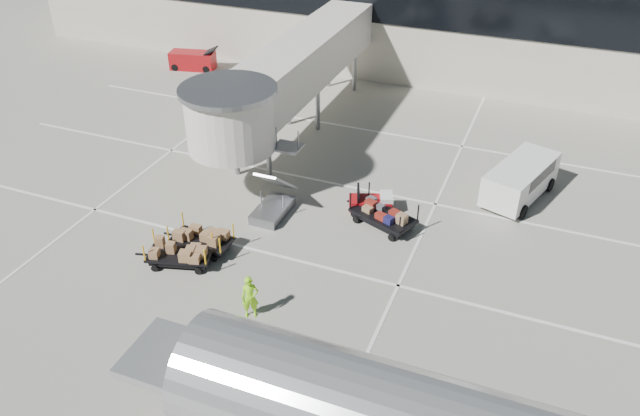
% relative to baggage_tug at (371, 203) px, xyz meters
% --- Properties ---
extents(ground, '(140.00, 140.00, 0.00)m').
position_rel_baggage_tug_xyz_m(ground, '(-3.11, -7.14, -0.52)').
color(ground, '#A6A394').
rests_on(ground, ground).
extents(lane_markings, '(40.00, 30.00, 0.02)m').
position_rel_baggage_tug_xyz_m(lane_markings, '(-3.77, 2.19, -0.51)').
color(lane_markings, white).
rests_on(lane_markings, ground).
extents(terminal, '(64.00, 12.11, 15.20)m').
position_rel_baggage_tug_xyz_m(terminal, '(-3.46, 22.80, 3.59)').
color(terminal, beige).
rests_on(terminal, ground).
extents(jet_bridge, '(5.70, 20.40, 6.03)m').
position_rel_baggage_tug_xyz_m(jet_bridge, '(-7.08, 5.12, 3.77)').
color(jet_bridge, silver).
rests_on(jet_bridge, ground).
extents(baggage_tug, '(2.39, 1.98, 1.42)m').
position_rel_baggage_tug_xyz_m(baggage_tug, '(0.00, 0.00, 0.00)').
color(baggage_tug, maroon).
rests_on(baggage_tug, ground).
extents(suitcase_cart, '(3.92, 2.63, 1.52)m').
position_rel_baggage_tug_xyz_m(suitcase_cart, '(0.92, -1.01, 0.02)').
color(suitcase_cart, black).
rests_on(suitcase_cart, ground).
extents(box_cart_near, '(3.45, 1.43, 1.35)m').
position_rel_baggage_tug_xyz_m(box_cart_near, '(-6.30, -5.94, 0.01)').
color(box_cart_near, black).
rests_on(box_cart_near, ground).
extents(box_cart_far, '(3.56, 2.13, 1.37)m').
position_rel_baggage_tug_xyz_m(box_cart_far, '(-6.63, -7.30, 0.03)').
color(box_cart_far, black).
rests_on(box_cart_far, ground).
extents(ground_worker, '(0.83, 0.73, 1.93)m').
position_rel_baggage_tug_xyz_m(ground_worker, '(-2.11, -9.14, 0.45)').
color(ground_worker, '#80D616').
rests_on(ground_worker, ground).
extents(minivan, '(3.53, 5.49, 1.94)m').
position_rel_baggage_tug_xyz_m(minivan, '(6.75, 4.32, 0.65)').
color(minivan, white).
rests_on(minivan, ground).
extents(belt_loader, '(3.87, 2.15, 1.77)m').
position_rel_baggage_tug_xyz_m(belt_loader, '(-19.15, 14.21, 0.16)').
color(belt_loader, maroon).
rests_on(belt_loader, ground).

